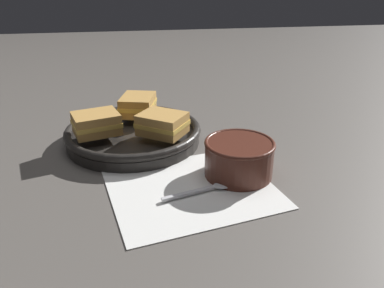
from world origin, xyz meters
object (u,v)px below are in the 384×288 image
Objects in this scene: sandwich_near_left at (96,123)px; skillet at (134,134)px; spoon at (215,187)px; sandwich_near_right at (162,124)px; sandwich_far_left at (138,105)px; soup_bowl at (239,156)px.

skillet is at bearing 19.09° from sandwich_near_left.
spoon is 0.21m from sandwich_near_right.
skillet is 2.73× the size of sandwich_far_left.
skillet is at bearing 135.63° from soup_bowl.
skillet is 2.50× the size of sandwich_near_right.
soup_bowl is at bearing 24.42° from spoon.
sandwich_near_right is (-0.08, 0.19, 0.06)m from spoon.
skillet is 2.71× the size of sandwich_near_left.
sandwich_far_left is at bearing 79.09° from skillet.
sandwich_near_right and sandwich_far_left have the same top height.
sandwich_far_left is at bearing 96.26° from spoon.
skillet is 0.09m from sandwich_near_left.
skillet is at bearing 139.09° from sandwich_near_right.
spoon is at bearing -44.11° from sandwich_near_left.
sandwich_far_left is at bearing 109.09° from sandwich_near_right.
sandwich_near_left is at bearing 169.09° from sandwich_near_right.
spoon is at bearing -68.93° from sandwich_far_left.
sandwich_far_left reaches higher than spoon.
sandwich_far_left is at bearing 49.09° from sandwich_near_left.
spoon is at bearing -140.77° from soup_bowl.
sandwich_near_left is 0.15m from sandwich_near_right.
spoon is at bearing -67.49° from sandwich_near_right.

